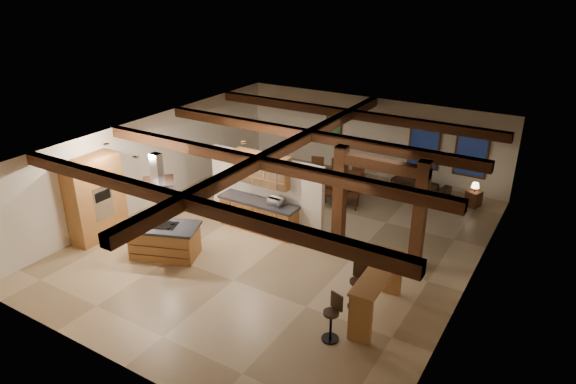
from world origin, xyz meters
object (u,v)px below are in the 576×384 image
bar_counter (378,286)px  kitchen_island (165,240)px  dining_table (334,189)px  sofa (421,185)px

bar_counter → kitchen_island: bearing=-175.3°
dining_table → sofa: dining_table is taller
dining_table → sofa: (2.38, 1.88, -0.00)m
kitchen_island → dining_table: bearing=69.7°
kitchen_island → dining_table: size_ratio=1.27×
dining_table → bar_counter: bearing=-36.4°
kitchen_island → bar_counter: bearing=4.7°
dining_table → sofa: bearing=57.3°
kitchen_island → sofa: 8.92m
kitchen_island → sofa: size_ratio=1.07×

